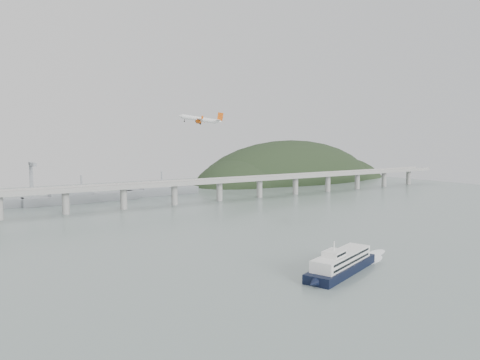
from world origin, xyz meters
TOP-DOWN VIEW (x-y plane):
  - ground at (0.00, 0.00)m, footprint 900.00×900.00m
  - bridge at (-1.15, 200.00)m, footprint 800.00×22.00m
  - headland at (285.18, 331.75)m, footprint 365.00×155.00m
  - ferry at (-10.02, -48.86)m, footprint 85.18×39.14m
  - airliner at (-2.47, 104.85)m, footprint 30.99×29.11m

SIDE VIEW (x-z plane):
  - headland at x=285.18m, z-range -97.34..58.66m
  - ground at x=0.00m, z-range 0.00..0.00m
  - ferry at x=-10.02m, z-range -3.83..12.93m
  - bridge at x=-1.15m, z-range 5.70..29.60m
  - airliner at x=-2.47m, z-range 73.12..82.48m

